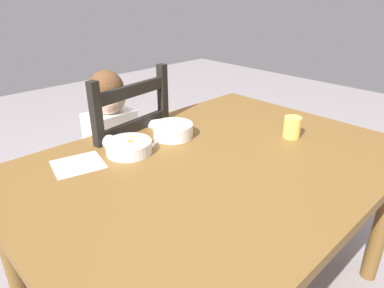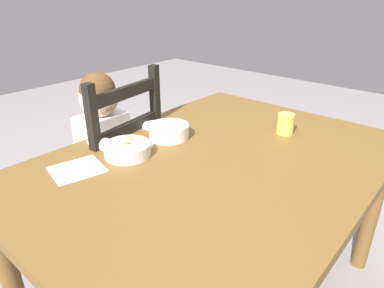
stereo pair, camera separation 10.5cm
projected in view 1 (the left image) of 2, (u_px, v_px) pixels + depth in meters
The scene contains 8 objects.
dining_table at pixel (215, 179), 1.30m from camera, with size 1.43×1.04×0.70m.
dining_chair at pixel (119, 171), 1.69m from camera, with size 0.48×0.48×0.96m.
child_figure at pixel (115, 140), 1.61m from camera, with size 0.32×0.31×0.95m.
bowl_of_peas at pixel (173, 130), 1.44m from camera, with size 0.17×0.17×0.06m.
bowl_of_carrots at pixel (129, 147), 1.30m from camera, with size 0.17×0.17×0.05m.
spoon at pixel (150, 148), 1.34m from camera, with size 0.13×0.08×0.01m.
drinking_cup at pixel (292, 127), 1.43m from camera, with size 0.07×0.07×0.09m, color #EECA54.
paper_napkin at pixel (78, 164), 1.22m from camera, with size 0.17×0.15×0.00m, color white.
Camera 1 is at (-0.84, -0.75, 1.28)m, focal length 32.03 mm.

